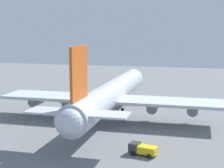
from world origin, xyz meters
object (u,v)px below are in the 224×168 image
Objects in this scene: catering_truck at (72,98)px; fuel_truck at (143,149)px; safety_cone_nose at (132,96)px; cargo_airplane at (112,94)px.

fuel_truck is at bearing -144.77° from catering_truck.
cargo_airplane is at bearing -179.63° from safety_cone_nose.
cargo_airplane is at bearing -134.27° from catering_truck.
safety_cone_nose is at bearing -54.16° from catering_truck.
cargo_airplane is 11.89× the size of fuel_truck.
catering_truck is 8.37× the size of safety_cone_nose.
fuel_truck is (-24.36, -11.90, -5.04)m from cargo_airplane.
cargo_airplane is 29.31m from safety_cone_nose.
safety_cone_nose is at bearing 12.83° from fuel_truck.
safety_cone_nose is at bearing 0.37° from cargo_airplane.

